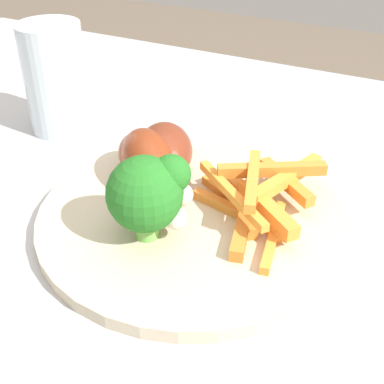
{
  "coord_description": "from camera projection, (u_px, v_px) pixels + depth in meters",
  "views": [
    {
      "loc": [
        0.22,
        -0.35,
        0.99
      ],
      "look_at": [
        0.06,
        -0.03,
        0.75
      ],
      "focal_mm": 48.4,
      "sensor_mm": 36.0,
      "label": 1
    }
  ],
  "objects": [
    {
      "name": "chicken_drumstick_near",
      "position": [
        149.0,
        163.0,
        0.46
      ],
      "size": [
        0.12,
        0.12,
        0.05
      ],
      "color": "#5E1E0E",
      "rests_on": "dinner_plate"
    },
    {
      "name": "chicken_drumstick_extra",
      "position": [
        166.0,
        153.0,
        0.48
      ],
      "size": [
        0.09,
        0.12,
        0.05
      ],
      "color": "#521C10",
      "rests_on": "dinner_plate"
    },
    {
      "name": "carrot_fries_pile",
      "position": [
        258.0,
        198.0,
        0.44
      ],
      "size": [
        0.11,
        0.14,
        0.04
      ],
      "color": "orange",
      "rests_on": "dinner_plate"
    },
    {
      "name": "broccoli_floret_front",
      "position": [
        147.0,
        191.0,
        0.4
      ],
      "size": [
        0.06,
        0.06,
        0.07
      ],
      "color": "#73B750",
      "rests_on": "dinner_plate"
    },
    {
      "name": "dinner_plate",
      "position": [
        192.0,
        217.0,
        0.45
      ],
      "size": [
        0.27,
        0.27,
        0.01
      ],
      "primitive_type": "cylinder",
      "color": "beige",
      "rests_on": "dining_table"
    },
    {
      "name": "dining_table",
      "position": [
        154.0,
        270.0,
        0.56
      ],
      "size": [
        1.07,
        0.74,
        0.72
      ],
      "color": "#B7B7BC",
      "rests_on": "ground_plane"
    },
    {
      "name": "chicken_drumstick_far",
      "position": [
        145.0,
        158.0,
        0.48
      ],
      "size": [
        0.11,
        0.09,
        0.04
      ],
      "color": "#5F230A",
      "rests_on": "dinner_plate"
    },
    {
      "name": "water_glass",
      "position": [
        56.0,
        79.0,
        0.57
      ],
      "size": [
        0.07,
        0.07,
        0.12
      ],
      "primitive_type": "cylinder",
      "color": "silver",
      "rests_on": "dining_table"
    }
  ]
}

